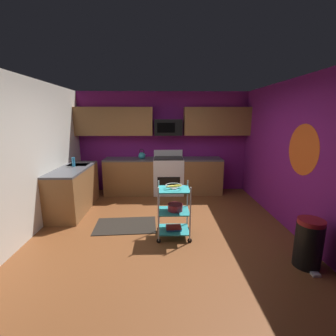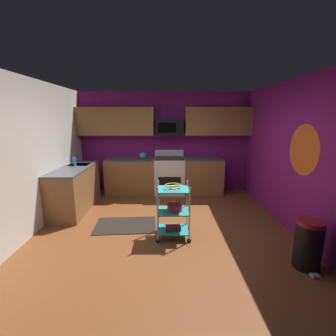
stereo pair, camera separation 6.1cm
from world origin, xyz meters
The scene contains 17 objects.
floor centered at (0.00, 0.00, -0.02)m, with size 4.40×4.80×0.04m, color brown.
wall_back centered at (0.00, 2.43, 1.30)m, with size 4.52×0.06×2.60m, color #751970.
wall_left centered at (-2.23, 0.00, 1.30)m, with size 0.06×4.80×2.60m, color silver.
wall_right centered at (2.23, 0.00, 1.30)m, with size 0.06×4.80×2.60m, color #751970.
wall_flower_decal centered at (2.20, -0.21, 1.45)m, with size 0.81×0.81×0.00m, color #E5591E.
counter_run centered at (-0.68, 1.70, 0.46)m, with size 3.70×2.23×0.92m.
oven_range centered at (0.13, 2.10, 0.48)m, with size 0.76×0.65×1.10m.
upper_cabinets centered at (-0.03, 2.23, 1.85)m, with size 4.40×0.33×0.70m.
microwave centered at (0.13, 2.21, 1.70)m, with size 0.70×0.39×0.40m.
rolling_cart centered at (0.16, -0.24, 0.45)m, with size 0.56×0.44×0.91m.
fruit_bowl centered at (0.16, -0.24, 0.88)m, with size 0.27×0.27×0.07m.
mixing_bowl_large centered at (0.18, -0.24, 0.52)m, with size 0.25×0.25×0.11m.
book_stack centered at (0.16, -0.24, 0.15)m, with size 0.26×0.20×0.05m.
kettle centered at (-0.54, 2.10, 1.00)m, with size 0.21×0.18×0.26m.
dish_soap_bottle centered at (-1.92, 1.13, 1.02)m, with size 0.06×0.06×0.20m, color #2D8CBF.
trash_can centered at (1.90, -1.07, 0.33)m, with size 0.34×0.42×0.66m.
floor_rug centered at (-0.70, 0.17, 0.01)m, with size 1.10×0.70×0.01m, color black.
Camera 1 is at (-0.02, -3.86, 1.95)m, focal length 25.28 mm.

